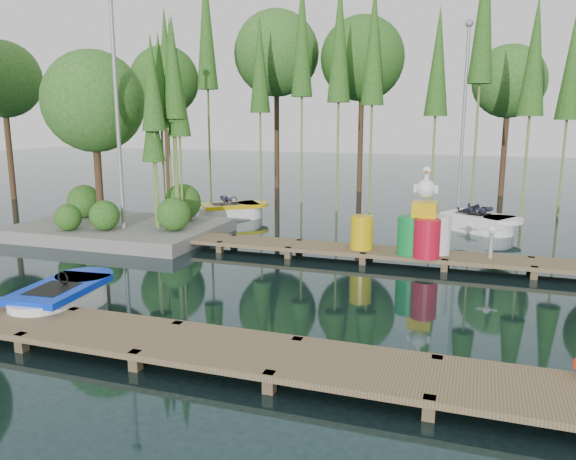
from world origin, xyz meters
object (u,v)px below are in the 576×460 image
(boat_blue, at_px, (62,299))
(yellow_barrel, at_px, (362,232))
(drum_cluster, at_px, (425,229))
(boat_yellow_far, at_px, (231,211))
(island, at_px, (112,134))

(boat_blue, height_order, yellow_barrel, yellow_barrel)
(drum_cluster, bearing_deg, boat_yellow_far, 148.03)
(island, relative_size, drum_cluster, 3.02)
(island, height_order, boat_yellow_far, island)
(boat_yellow_far, bearing_deg, boat_blue, -102.04)
(drum_cluster, bearing_deg, yellow_barrel, 174.40)
(yellow_barrel, distance_m, drum_cluster, 1.65)
(boat_yellow_far, height_order, yellow_barrel, boat_yellow_far)
(island, distance_m, boat_blue, 8.05)
(island, bearing_deg, boat_blue, -62.56)
(yellow_barrel, relative_size, drum_cluster, 0.39)
(boat_blue, bearing_deg, drum_cluster, 36.99)
(island, distance_m, drum_cluster, 10.10)
(boat_yellow_far, bearing_deg, drum_cluster, -50.07)
(island, height_order, yellow_barrel, island)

